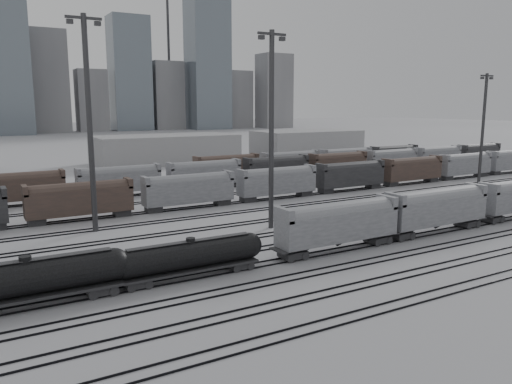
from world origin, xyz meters
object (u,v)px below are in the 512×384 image
tank_car_a (27,280)px  hopper_car_a (338,222)px  light_mast_c (271,126)px  tank_car_b (191,256)px  hopper_car_b (437,206)px

tank_car_a → hopper_car_a: size_ratio=1.10×
hopper_car_a → light_mast_c: 16.82m
hopper_car_a → light_mast_c: size_ratio=0.60×
tank_car_a → light_mast_c: light_mast_c is taller
hopper_car_a → light_mast_c: light_mast_c is taller
tank_car_b → hopper_car_b: (34.68, 0.00, 1.31)m
tank_car_b → hopper_car_a: bearing=0.0°
tank_car_b → light_mast_c: 24.66m
tank_car_a → light_mast_c: (31.86, 13.17, 11.42)m
tank_car_a → light_mast_c: size_ratio=0.66×
light_mast_c → tank_car_a: bearing=-157.5°
tank_car_b → light_mast_c: size_ratio=0.59×
tank_car_b → hopper_car_b: bearing=0.0°
hopper_car_a → light_mast_c: (-0.92, 13.17, 10.42)m
tank_car_a → tank_car_b: size_ratio=1.11×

